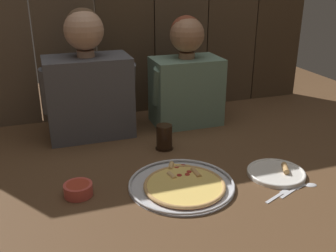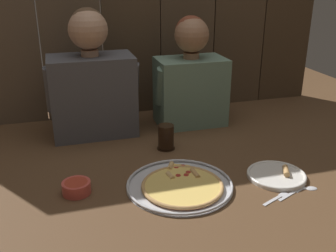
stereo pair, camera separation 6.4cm
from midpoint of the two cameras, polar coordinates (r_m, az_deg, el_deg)
The scene contains 11 objects.
ground_plane at distance 1.53m, azimuth 0.07°, elevation -7.58°, with size 3.20×3.20×0.00m, color brown.
pizza_tray at distance 1.47m, azimuth 0.90°, elevation -8.58°, with size 0.40×0.40×0.03m.
dinner_plate at distance 1.60m, azimuth 14.49°, elevation -6.65°, with size 0.23×0.23×0.03m.
drinking_glass at distance 1.75m, azimuth -1.60°, elevation -1.67°, with size 0.08×0.08×0.11m.
dipping_bowl at distance 1.46m, azimuth -14.27°, elevation -8.96°, with size 0.10×0.10×0.04m.
table_fork at distance 1.47m, azimuth 14.63°, elevation -9.81°, with size 0.13×0.07×0.01m.
table_knife at distance 1.51m, azimuth 16.70°, elevation -8.98°, with size 0.15×0.08×0.01m.
table_spoon at distance 1.56m, azimuth 18.42°, elevation -8.19°, with size 0.14×0.05×0.01m.
diner_left at distance 1.88m, azimuth -12.61°, elevation 6.26°, with size 0.43×0.23×0.60m.
diner_right at distance 2.00m, azimuth 1.79°, elevation 7.12°, with size 0.38×0.22×0.55m.
wooden_backdrop_wall at distance 2.12m, azimuth -7.29°, elevation 16.95°, with size 2.19×0.03×1.16m.
Camera 1 is at (-0.46, -1.26, 0.75)m, focal length 41.57 mm.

